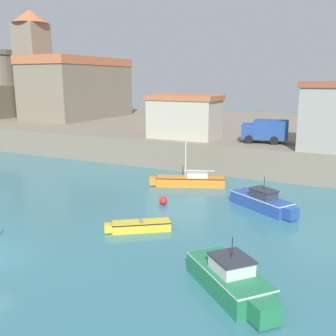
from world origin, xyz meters
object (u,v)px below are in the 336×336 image
(harbor_shed_far_end, at_px, (185,116))
(dinghy_yellow_2, at_px, (140,226))
(mooring_buoy, at_px, (163,201))
(church, at_px, (70,83))
(truck_on_quay, at_px, (265,130))
(sailboat_orange_3, at_px, (189,180))
(motorboat_blue_1, at_px, (262,201))
(motorboat_green_0, at_px, (231,279))

(harbor_shed_far_end, bearing_deg, dinghy_yellow_2, -74.03)
(mooring_buoy, xyz_separation_m, harbor_shed_far_end, (-4.36, 13.59, 4.75))
(church, height_order, truck_on_quay, church)
(dinghy_yellow_2, height_order, sailboat_orange_3, sailboat_orange_3)
(motorboat_blue_1, height_order, church, church)
(truck_on_quay, bearing_deg, harbor_shed_far_end, -177.85)
(mooring_buoy, relative_size, harbor_shed_far_end, 0.08)
(sailboat_orange_3, bearing_deg, church, 145.06)
(sailboat_orange_3, bearing_deg, motorboat_blue_1, -25.99)
(motorboat_green_0, bearing_deg, truck_on_quay, 99.52)
(motorboat_blue_1, distance_m, dinghy_yellow_2, 9.15)
(motorboat_blue_1, relative_size, harbor_shed_far_end, 0.72)
(mooring_buoy, bearing_deg, motorboat_green_0, -49.72)
(motorboat_green_0, xyz_separation_m, harbor_shed_far_end, (-12.29, 22.96, 4.42))
(church, distance_m, harbor_shed_far_end, 28.25)
(motorboat_blue_1, distance_m, church, 44.01)
(mooring_buoy, bearing_deg, dinghy_yellow_2, -79.07)
(dinghy_yellow_2, relative_size, mooring_buoy, 6.24)
(mooring_buoy, height_order, church, church)
(church, bearing_deg, dinghy_yellow_2, -45.44)
(church, distance_m, truck_on_quay, 35.94)
(mooring_buoy, distance_m, truck_on_quay, 14.95)
(motorboat_blue_1, xyz_separation_m, church, (-36.20, 23.83, 7.65))
(motorboat_green_0, relative_size, church, 0.27)
(dinghy_yellow_2, bearing_deg, mooring_buoy, 100.93)
(motorboat_blue_1, bearing_deg, sailboat_orange_3, 154.01)
(mooring_buoy, xyz_separation_m, truck_on_quay, (4.03, 13.91, 3.72))
(dinghy_yellow_2, bearing_deg, motorboat_green_0, -31.74)
(dinghy_yellow_2, bearing_deg, motorboat_blue_1, 51.78)
(motorboat_green_0, height_order, truck_on_quay, truck_on_quay)
(motorboat_blue_1, bearing_deg, dinghy_yellow_2, -128.22)
(dinghy_yellow_2, xyz_separation_m, sailboat_orange_3, (-1.28, 10.57, 0.17))
(dinghy_yellow_2, bearing_deg, sailboat_orange_3, 96.91)
(dinghy_yellow_2, xyz_separation_m, harbor_shed_far_end, (-5.34, 18.65, 4.73))
(harbor_shed_far_end, bearing_deg, mooring_buoy, -72.22)
(sailboat_orange_3, xyz_separation_m, harbor_shed_far_end, (-4.06, 8.08, 4.57))
(harbor_shed_far_end, distance_m, truck_on_quay, 8.46)
(motorboat_blue_1, distance_m, harbor_shed_far_end, 16.50)
(motorboat_blue_1, height_order, mooring_buoy, motorboat_blue_1)
(church, xyz_separation_m, harbor_shed_far_end, (25.21, -12.36, -3.17))
(truck_on_quay, bearing_deg, sailboat_orange_3, -117.29)
(mooring_buoy, xyz_separation_m, church, (-29.57, 25.95, 7.92))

